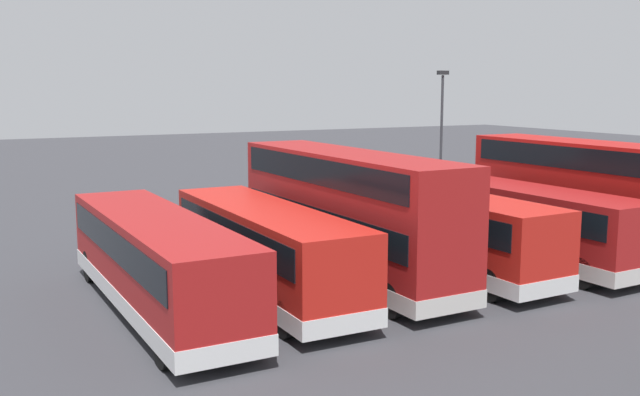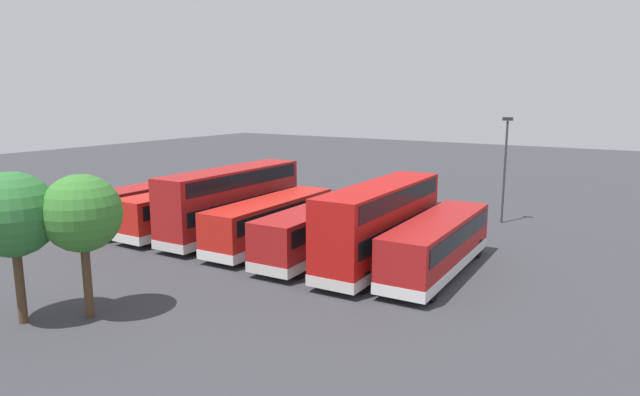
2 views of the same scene
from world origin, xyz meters
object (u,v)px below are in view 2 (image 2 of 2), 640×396
at_px(bus_double_decker_fifth, 232,200).
at_px(waste_bin_yellow, 320,214).
at_px(bus_single_deck_near_end, 438,244).
at_px(lamp_post_tall, 505,162).
at_px(bus_single_deck_third, 318,230).
at_px(bus_single_deck_fourth, 271,220).
at_px(car_small_green, 348,200).
at_px(bus_single_deck_sixth, 188,208).
at_px(bus_double_decker_second, 380,223).
at_px(bus_single_deck_seventh, 153,203).
at_px(car_hatchback_silver, 425,212).

xyz_separation_m(bus_double_decker_fifth, waste_bin_yellow, (-2.34, -7.17, -1.97)).
height_order(bus_single_deck_near_end, lamp_post_tall, lamp_post_tall).
bearing_deg(waste_bin_yellow, bus_single_deck_third, 121.76).
relative_size(bus_single_deck_fourth, car_small_green, 2.44).
relative_size(bus_double_decker_fifth, lamp_post_tall, 1.53).
bearing_deg(bus_single_deck_sixth, bus_double_decker_second, -179.88).
xyz_separation_m(lamp_post_tall, waste_bin_yellow, (11.92, 6.40, -4.08)).
height_order(bus_single_deck_fourth, bus_single_deck_sixth, same).
height_order(bus_single_deck_sixth, car_small_green, bus_single_deck_sixth).
xyz_separation_m(car_small_green, waste_bin_yellow, (-0.32, 4.99, -0.22)).
xyz_separation_m(bus_single_deck_seventh, waste_bin_yellow, (-9.37, -7.80, -1.15)).
bearing_deg(bus_single_deck_seventh, car_small_green, -125.29).
height_order(bus_double_decker_second, car_hatchback_silver, bus_double_decker_second).
bearing_deg(car_hatchback_silver, bus_double_decker_second, 99.54).
distance_m(bus_double_decker_fifth, bus_single_deck_seventh, 7.10).
relative_size(bus_double_decker_second, waste_bin_yellow, 12.02).
bearing_deg(bus_double_decker_second, lamp_post_tall, -101.99).
bearing_deg(bus_single_deck_sixth, waste_bin_yellow, -126.40).
relative_size(bus_single_deck_fourth, bus_single_deck_sixth, 1.01).
bearing_deg(bus_single_deck_seventh, bus_single_deck_near_end, -178.81).
distance_m(bus_double_decker_fifth, car_small_green, 12.44).
xyz_separation_m(bus_single_deck_near_end, bus_single_deck_sixth, (17.80, 0.49, -0.00)).
xyz_separation_m(bus_single_deck_third, bus_double_decker_fifth, (7.45, -1.08, 0.83)).
bearing_deg(bus_single_deck_sixth, bus_single_deck_seventh, -0.77).
height_order(car_small_green, waste_bin_yellow, car_small_green).
relative_size(bus_double_decker_fifth, bus_single_deck_seventh, 0.99).
bearing_deg(car_hatchback_silver, lamp_post_tall, -151.57).
bearing_deg(bus_double_decker_fifth, bus_double_decker_second, 176.69).
bearing_deg(bus_single_deck_seventh, bus_single_deck_third, 178.21).
distance_m(bus_single_deck_fourth, car_hatchback_silver, 12.79).
distance_m(bus_single_deck_near_end, bus_single_deck_sixth, 17.81).
height_order(bus_single_deck_near_end, bus_single_deck_seventh, same).
relative_size(bus_double_decker_second, bus_double_decker_fifth, 0.96).
relative_size(bus_double_decker_second, car_small_green, 2.57).
height_order(car_hatchback_silver, waste_bin_yellow, car_hatchback_silver).
bearing_deg(car_hatchback_silver, waste_bin_yellow, 28.09).
relative_size(bus_double_decker_second, bus_single_deck_third, 1.10).
height_order(bus_double_decker_second, car_small_green, bus_double_decker_second).
relative_size(bus_single_deck_sixth, lamp_post_tall, 1.38).
height_order(bus_single_deck_seventh, car_hatchback_silver, bus_single_deck_seventh).
height_order(car_small_green, lamp_post_tall, lamp_post_tall).
bearing_deg(lamp_post_tall, bus_double_decker_second, 78.01).
height_order(bus_double_decker_second, lamp_post_tall, lamp_post_tall).
bearing_deg(bus_single_deck_sixth, car_hatchback_silver, -137.79).
relative_size(bus_single_deck_near_end, bus_single_deck_third, 1.06).
relative_size(bus_single_deck_third, car_hatchback_silver, 2.53).
distance_m(car_small_green, waste_bin_yellow, 5.00).
height_order(bus_single_deck_third, bus_single_deck_sixth, same).
height_order(bus_single_deck_near_end, bus_single_deck_third, same).
height_order(bus_single_deck_fourth, car_small_green, bus_single_deck_fourth).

